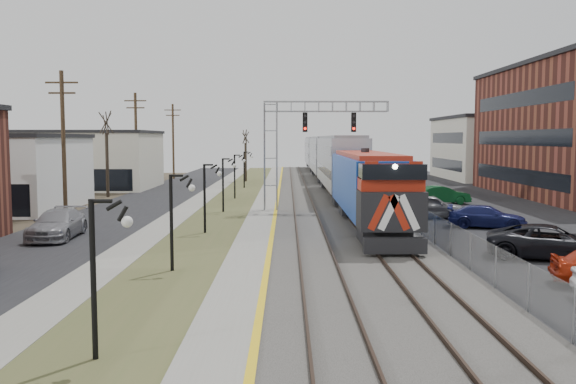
{
  "coord_description": "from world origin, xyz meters",
  "views": [
    {
      "loc": [
        0.7,
        -16.51,
        5.45
      ],
      "look_at": [
        0.75,
        15.77,
        2.6
      ],
      "focal_mm": 38.0,
      "sensor_mm": 36.0,
      "label": 1
    }
  ],
  "objects": [
    {
      "name": "train",
      "position": [
        5.5,
        54.63,
        2.92
      ],
      "size": [
        3.0,
        85.85,
        5.33
      ],
      "color": "#143FA8",
      "rests_on": "ground"
    },
    {
      "name": "parking_lot",
      "position": [
        16.0,
        35.0,
        0.02
      ],
      "size": [
        16.0,
        120.0,
        0.04
      ],
      "primitive_type": "cube",
      "color": "black",
      "rests_on": "ground"
    },
    {
      "name": "car_lot_d",
      "position": [
        12.81,
        20.06,
        0.67
      ],
      "size": [
        4.99,
        3.09,
        1.35
      ],
      "primitive_type": "imported",
      "rotation": [
        0.0,
        0.0,
        1.29
      ],
      "color": "navy",
      "rests_on": "ground"
    },
    {
      "name": "sidewalk",
      "position": [
        -7.0,
        35.0,
        0.04
      ],
      "size": [
        2.0,
        120.0,
        0.08
      ],
      "primitive_type": "cube",
      "color": "gray",
      "rests_on": "ground"
    },
    {
      "name": "signal_gantry",
      "position": [
        1.22,
        27.99,
        5.59
      ],
      "size": [
        9.0,
        1.07,
        8.15
      ],
      "color": "gray",
      "rests_on": "ground"
    },
    {
      "name": "car_lot_f",
      "position": [
        13.44,
        33.37,
        0.75
      ],
      "size": [
        4.74,
        2.21,
        1.5
      ],
      "primitive_type": "imported",
      "rotation": [
        0.0,
        0.0,
        1.71
      ],
      "color": "#0E4921",
      "rests_on": "ground"
    },
    {
      "name": "ballast_bed",
      "position": [
        4.0,
        35.0,
        0.1
      ],
      "size": [
        8.0,
        120.0,
        0.2
      ],
      "primitive_type": "cube",
      "color": "#595651",
      "rests_on": "ground"
    },
    {
      "name": "car_lot_e",
      "position": [
        10.44,
        24.51,
        0.81
      ],
      "size": [
        4.9,
        2.31,
        1.62
      ],
      "primitive_type": "imported",
      "rotation": [
        0.0,
        0.0,
        1.49
      ],
      "color": "slate",
      "rests_on": "ground"
    },
    {
      "name": "platform_edge",
      "position": [
        -0.12,
        35.0,
        0.24
      ],
      "size": [
        0.24,
        120.0,
        0.01
      ],
      "primitive_type": "cube",
      "color": "gold",
      "rests_on": "platform"
    },
    {
      "name": "platform",
      "position": [
        -1.0,
        35.0,
        0.12
      ],
      "size": [
        2.0,
        120.0,
        0.24
      ],
      "primitive_type": "cube",
      "color": "gray",
      "rests_on": "ground"
    },
    {
      "name": "car_lot_c",
      "position": [
        12.56,
        10.49,
        0.77
      ],
      "size": [
        6.05,
        4.19,
        1.54
      ],
      "primitive_type": "imported",
      "rotation": [
        0.0,
        0.0,
        1.24
      ],
      "color": "black",
      "rests_on": "ground"
    },
    {
      "name": "bare_trees",
      "position": [
        -12.66,
        38.91,
        2.7
      ],
      "size": [
        12.3,
        42.3,
        5.95
      ],
      "color": "#382D23",
      "rests_on": "ground"
    },
    {
      "name": "track_near",
      "position": [
        2.0,
        35.0,
        0.28
      ],
      "size": [
        1.58,
        120.0,
        0.15
      ],
      "color": "#2D2119",
      "rests_on": "ballast_bed"
    },
    {
      "name": "utility_poles",
      "position": [
        -14.5,
        25.0,
        5.0
      ],
      "size": [
        0.28,
        80.28,
        10.0
      ],
      "color": "#4C3823",
      "rests_on": "ground"
    },
    {
      "name": "lampposts",
      "position": [
        -4.0,
        18.29,
        2.0
      ],
      "size": [
        0.14,
        62.14,
        4.0
      ],
      "color": "black",
      "rests_on": "ground"
    },
    {
      "name": "track_far",
      "position": [
        5.5,
        35.0,
        0.28
      ],
      "size": [
        1.58,
        120.0,
        0.15
      ],
      "color": "#2D2119",
      "rests_on": "ballast_bed"
    },
    {
      "name": "ground",
      "position": [
        0.0,
        0.0,
        0.0
      ],
      "size": [
        160.0,
        160.0,
        0.0
      ],
      "primitive_type": "plane",
      "color": "#473D2D",
      "rests_on": "ground"
    },
    {
      "name": "street_west",
      "position": [
        -11.5,
        35.0,
        0.02
      ],
      "size": [
        7.0,
        120.0,
        0.04
      ],
      "primitive_type": "cube",
      "color": "black",
      "rests_on": "ground"
    },
    {
      "name": "fence",
      "position": [
        8.2,
        35.0,
        0.8
      ],
      "size": [
        0.04,
        120.0,
        1.6
      ],
      "primitive_type": "cube",
      "color": "gray",
      "rests_on": "ground"
    },
    {
      "name": "grass_median",
      "position": [
        -4.0,
        35.0,
        0.03
      ],
      "size": [
        4.0,
        120.0,
        0.06
      ],
      "primitive_type": "cube",
      "color": "#484F2A",
      "rests_on": "ground"
    },
    {
      "name": "car_street_b",
      "position": [
        -11.76,
        16.24,
        0.77
      ],
      "size": [
        2.45,
        5.45,
        1.55
      ],
      "primitive_type": "imported",
      "rotation": [
        0.0,
        0.0,
        0.05
      ],
      "color": "gray",
      "rests_on": "ground"
    }
  ]
}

